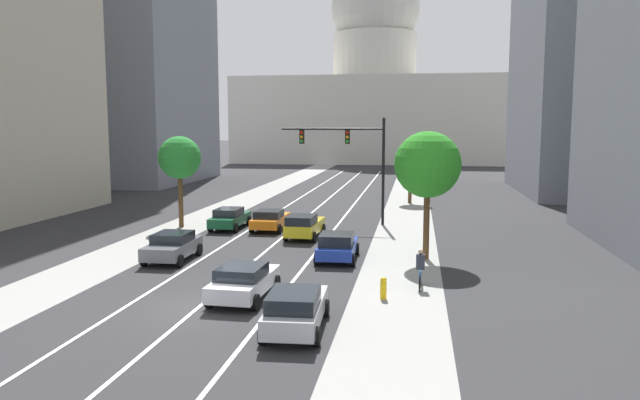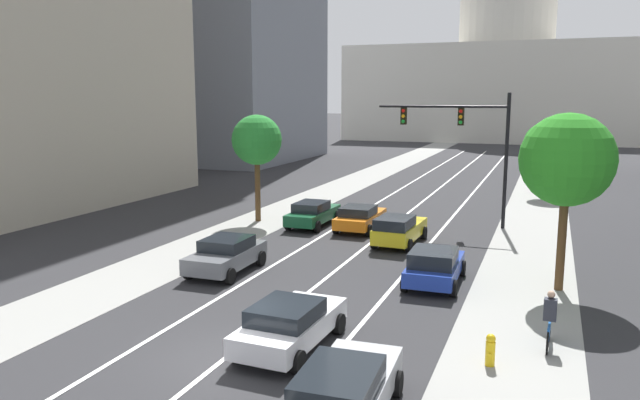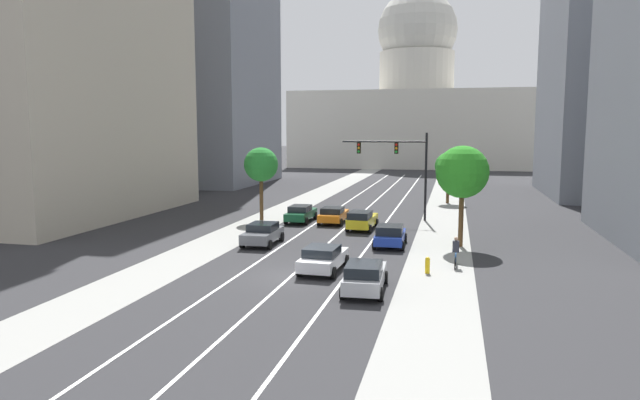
% 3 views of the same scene
% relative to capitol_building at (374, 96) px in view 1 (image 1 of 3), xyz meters
% --- Properties ---
extents(ground_plane, '(400.00, 400.00, 0.00)m').
position_rel_capitol_building_xyz_m(ground_plane, '(0.00, -55.40, -12.46)').
color(ground_plane, '#2B2B2D').
extents(sidewalk_left, '(3.82, 130.00, 0.01)m').
position_rel_capitol_building_xyz_m(sidewalk_left, '(-7.52, -60.40, -12.46)').
color(sidewalk_left, gray).
rests_on(sidewalk_left, ground).
extents(sidewalk_right, '(3.82, 130.00, 0.01)m').
position_rel_capitol_building_xyz_m(sidewalk_right, '(7.52, -60.40, -12.46)').
color(sidewalk_right, gray).
rests_on(sidewalk_right, ground).
extents(lane_stripe_left, '(0.16, 90.00, 0.01)m').
position_rel_capitol_building_xyz_m(lane_stripe_left, '(-2.80, -70.40, -12.45)').
color(lane_stripe_left, white).
rests_on(lane_stripe_left, ground).
extents(lane_stripe_center, '(0.16, 90.00, 0.01)m').
position_rel_capitol_building_xyz_m(lane_stripe_center, '(0.00, -70.40, -12.45)').
color(lane_stripe_center, white).
rests_on(lane_stripe_center, ground).
extents(lane_stripe_right, '(0.16, 90.00, 0.01)m').
position_rel_capitol_building_xyz_m(lane_stripe_right, '(2.80, -70.40, -12.45)').
color(lane_stripe_right, white).
rests_on(lane_stripe_right, ground).
extents(office_tower_far_right, '(15.02, 21.63, 36.11)m').
position_rel_capitol_building_xyz_m(office_tower_far_right, '(26.13, -51.10, 5.63)').
color(office_tower_far_right, gray).
rests_on(office_tower_far_right, ground).
extents(capitol_building, '(50.34, 23.54, 37.88)m').
position_rel_capitol_building_xyz_m(capitol_building, '(0.00, 0.00, 0.00)').
color(capitol_building, beige).
rests_on(capitol_building, ground).
extents(car_blue, '(2.11, 4.15, 1.46)m').
position_rel_capitol_building_xyz_m(car_blue, '(4.21, -86.48, -11.70)').
color(car_blue, '#1E389E').
rests_on(car_blue, ground).
extents(car_green, '(1.94, 4.59, 1.42)m').
position_rel_capitol_building_xyz_m(car_green, '(-4.21, -78.02, -11.72)').
color(car_green, '#14512D').
rests_on(car_green, ground).
extents(car_yellow, '(2.07, 4.40, 1.53)m').
position_rel_capitol_building_xyz_m(car_yellow, '(1.39, -80.65, -11.67)').
color(car_yellow, yellow).
rests_on(car_yellow, ground).
extents(car_gray, '(2.13, 4.16, 1.45)m').
position_rel_capitol_building_xyz_m(car_gray, '(-4.21, -87.83, -11.70)').
color(car_gray, slate).
rests_on(car_gray, ground).
extents(car_orange, '(2.04, 4.36, 1.38)m').
position_rel_capitol_building_xyz_m(car_orange, '(-1.40, -78.07, -11.74)').
color(car_orange, orange).
rests_on(car_orange, ground).
extents(car_silver, '(2.14, 4.56, 1.49)m').
position_rel_capitol_building_xyz_m(car_silver, '(4.21, -97.48, -11.68)').
color(car_silver, '#B2B5BA').
rests_on(car_silver, ground).
extents(car_white, '(2.20, 4.44, 1.42)m').
position_rel_capitol_building_xyz_m(car_white, '(1.40, -94.04, -11.72)').
color(car_white, silver).
rests_on(car_white, ground).
extents(traffic_signal_mast, '(7.28, 0.39, 7.45)m').
position_rel_capitol_building_xyz_m(traffic_signal_mast, '(3.76, -74.88, -7.30)').
color(traffic_signal_mast, black).
rests_on(traffic_signal_mast, ground).
extents(fire_hydrant, '(0.26, 0.35, 0.91)m').
position_rel_capitol_building_xyz_m(fire_hydrant, '(6.96, -93.21, -12.00)').
color(fire_hydrant, yellow).
rests_on(fire_hydrant, ground).
extents(cyclist, '(0.37, 1.70, 1.72)m').
position_rel_capitol_building_xyz_m(cyclist, '(8.43, -91.36, -11.61)').
color(cyclist, black).
rests_on(cyclist, ground).
extents(street_tree_mid_right, '(3.44, 3.44, 6.67)m').
position_rel_capitol_building_xyz_m(street_tree_mid_right, '(8.75, -85.45, -7.53)').
color(street_tree_mid_right, '#51381E').
rests_on(street_tree_mid_right, ground).
extents(street_tree_far_right, '(2.81, 2.81, 5.36)m').
position_rel_capitol_building_xyz_m(street_tree_far_right, '(7.64, -62.51, -8.54)').
color(street_tree_far_right, '#51381E').
rests_on(street_tree_far_right, ground).
extents(street_tree_mid_left, '(2.90, 2.90, 6.23)m').
position_rel_capitol_building_xyz_m(street_tree_mid_left, '(-7.72, -77.87, -7.73)').
color(street_tree_mid_left, '#51381E').
rests_on(street_tree_mid_left, ground).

